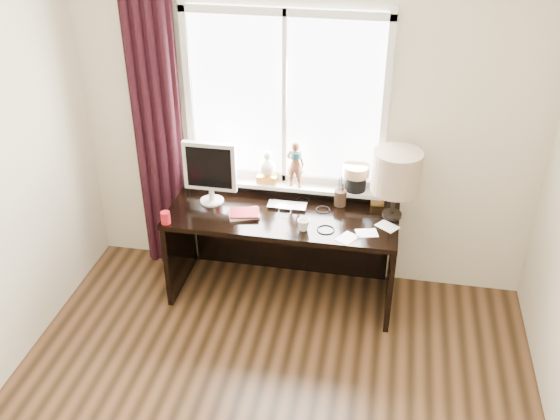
% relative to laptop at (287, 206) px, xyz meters
% --- Properties ---
extents(ceiling, '(3.50, 4.00, 0.00)m').
position_rel_laptop_xyz_m(ceiling, '(0.08, -1.72, 1.84)').
color(ceiling, white).
rests_on(ceiling, wall_back).
extents(wall_back, '(3.50, 0.00, 2.60)m').
position_rel_laptop_xyz_m(wall_back, '(0.08, 0.28, 0.54)').
color(wall_back, beige).
rests_on(wall_back, ground).
extents(laptop, '(0.29, 0.19, 0.02)m').
position_rel_laptop_xyz_m(laptop, '(0.00, 0.00, 0.00)').
color(laptop, silver).
rests_on(laptop, desk).
extents(mug, '(0.11, 0.11, 0.09)m').
position_rel_laptop_xyz_m(mug, '(0.17, -0.29, 0.03)').
color(mug, white).
rests_on(mug, desk).
extents(red_cup, '(0.07, 0.07, 0.09)m').
position_rel_laptop_xyz_m(red_cup, '(-0.82, -0.39, 0.03)').
color(red_cup, '#A9141A').
rests_on(red_cup, desk).
extents(window, '(1.52, 0.20, 1.40)m').
position_rel_laptop_xyz_m(window, '(-0.06, 0.23, 0.54)').
color(window, white).
rests_on(window, ground).
extents(curtain, '(0.38, 0.09, 2.25)m').
position_rel_laptop_xyz_m(curtain, '(-1.05, 0.19, 0.35)').
color(curtain, black).
rests_on(curtain, floor).
extents(desk, '(1.70, 0.70, 0.75)m').
position_rel_laptop_xyz_m(desk, '(-0.02, 0.01, -0.26)').
color(desk, black).
rests_on(desk, floor).
extents(monitor, '(0.40, 0.18, 0.49)m').
position_rel_laptop_xyz_m(monitor, '(-0.58, -0.03, 0.27)').
color(monitor, beige).
rests_on(monitor, desk).
extents(notebook_stack, '(0.26, 0.23, 0.03)m').
position_rel_laptop_xyz_m(notebook_stack, '(-0.29, -0.18, 0.00)').
color(notebook_stack, beige).
rests_on(notebook_stack, desk).
extents(brush_holder, '(0.09, 0.09, 0.25)m').
position_rel_laptop_xyz_m(brush_holder, '(0.38, 0.11, 0.05)').
color(brush_holder, black).
rests_on(brush_holder, desk).
extents(icon_frame, '(0.10, 0.03, 0.13)m').
position_rel_laptop_xyz_m(icon_frame, '(0.66, 0.14, 0.05)').
color(icon_frame, gold).
rests_on(icon_frame, desk).
extents(table_lamp, '(0.35, 0.35, 0.52)m').
position_rel_laptop_xyz_m(table_lamp, '(0.77, 0.01, 0.35)').
color(table_lamp, black).
rests_on(table_lamp, desk).
extents(loose_papers, '(0.45, 0.39, 0.00)m').
position_rel_laptop_xyz_m(loose_papers, '(0.61, -0.25, -0.01)').
color(loose_papers, white).
rests_on(loose_papers, desk).
extents(desk_cables, '(0.36, 0.52, 0.01)m').
position_rel_laptop_xyz_m(desk_cables, '(0.25, -0.09, -0.01)').
color(desk_cables, black).
rests_on(desk_cables, desk).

